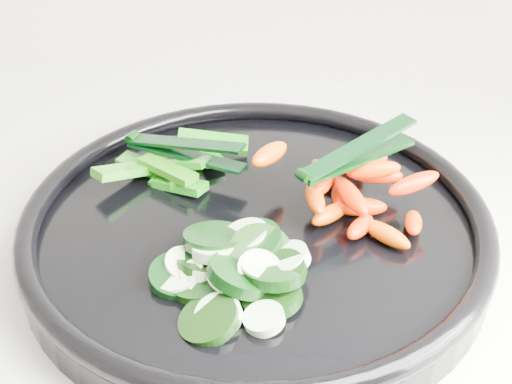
# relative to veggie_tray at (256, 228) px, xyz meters

# --- Properties ---
(veggie_tray) EXTENTS (0.49, 0.49, 0.04)m
(veggie_tray) POSITION_rel_veggie_tray_xyz_m (0.00, 0.00, 0.00)
(veggie_tray) COLOR black
(veggie_tray) RESTS_ON counter
(cucumber_pile) EXTENTS (0.13, 0.13, 0.04)m
(cucumber_pile) POSITION_rel_veggie_tray_xyz_m (-0.01, -0.07, 0.01)
(cucumber_pile) COLOR black
(cucumber_pile) RESTS_ON veggie_tray
(carrot_pile) EXTENTS (0.16, 0.15, 0.05)m
(carrot_pile) POSITION_rel_veggie_tray_xyz_m (0.07, 0.03, 0.02)
(carrot_pile) COLOR #FF6800
(carrot_pile) RESTS_ON veggie_tray
(pepper_pile) EXTENTS (0.12, 0.10, 0.04)m
(pepper_pile) POSITION_rel_veggie_tray_xyz_m (-0.08, 0.07, 0.01)
(pepper_pile) COLOR #176309
(pepper_pile) RESTS_ON veggie_tray
(tong_carrot) EXTENTS (0.09, 0.09, 0.02)m
(tong_carrot) POSITION_rel_veggie_tray_xyz_m (0.07, 0.03, 0.05)
(tong_carrot) COLOR black
(tong_carrot) RESTS_ON carrot_pile
(tong_pepper) EXTENTS (0.11, 0.05, 0.02)m
(tong_pepper) POSITION_rel_veggie_tray_xyz_m (-0.07, 0.06, 0.03)
(tong_pepper) COLOR black
(tong_pepper) RESTS_ON pepper_pile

